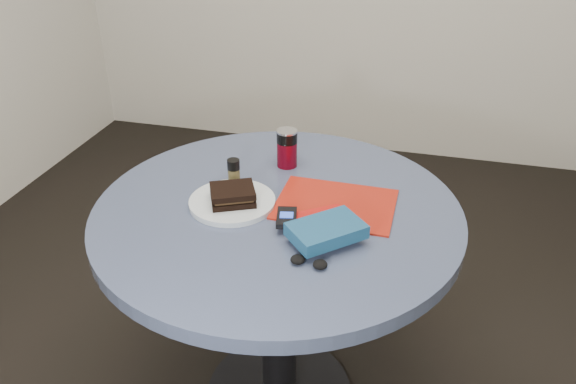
% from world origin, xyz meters
% --- Properties ---
extents(table, '(1.00, 1.00, 0.75)m').
position_xyz_m(table, '(0.00, 0.00, 0.59)').
color(table, black).
rests_on(table, ground).
extents(plate, '(0.28, 0.28, 0.01)m').
position_xyz_m(plate, '(-0.12, -0.02, 0.76)').
color(plate, silver).
rests_on(plate, table).
extents(sandwich, '(0.15, 0.14, 0.04)m').
position_xyz_m(sandwich, '(-0.12, -0.03, 0.79)').
color(sandwich, black).
rests_on(sandwich, plate).
extents(soda_can, '(0.08, 0.08, 0.12)m').
position_xyz_m(soda_can, '(-0.04, 0.24, 0.81)').
color(soda_can, '#580412').
rests_on(soda_can, table).
extents(pepper_grinder, '(0.04, 0.04, 0.08)m').
position_xyz_m(pepper_grinder, '(-0.15, 0.08, 0.79)').
color(pepper_grinder, '#4A3F1F').
rests_on(pepper_grinder, table).
extents(magazine, '(0.32, 0.24, 0.01)m').
position_xyz_m(magazine, '(0.15, 0.05, 0.75)').
color(magazine, maroon).
rests_on(magazine, table).
extents(red_book, '(0.19, 0.18, 0.01)m').
position_xyz_m(red_book, '(0.13, -0.06, 0.76)').
color(red_book, '#A5110D').
rests_on(red_book, magazine).
extents(novel, '(0.21, 0.20, 0.03)m').
position_xyz_m(novel, '(0.16, -0.13, 0.79)').
color(novel, navy).
rests_on(novel, red_book).
extents(mp3_player, '(0.07, 0.10, 0.02)m').
position_xyz_m(mp3_player, '(0.05, -0.09, 0.78)').
color(mp3_player, black).
rests_on(mp3_player, red_book).
extents(headphones, '(0.09, 0.04, 0.02)m').
position_xyz_m(headphones, '(0.14, -0.23, 0.76)').
color(headphones, black).
rests_on(headphones, table).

